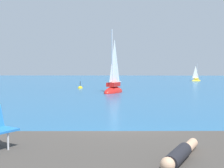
{
  "coord_description": "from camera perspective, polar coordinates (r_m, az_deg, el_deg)",
  "views": [
    {
      "loc": [
        -0.01,
        -9.23,
        2.59
      ],
      "look_at": [
        -0.72,
        16.5,
        1.12
      ],
      "focal_mm": 49.26,
      "sensor_mm": 36.0,
      "label": 1
    }
  ],
  "objects": [
    {
      "name": "marker_buoy",
      "position": [
        36.59,
        -5.92,
        -0.81
      ],
      "size": [
        0.56,
        0.56,
        1.13
      ],
      "color": "yellow",
      "rests_on": "ground"
    },
    {
      "name": "person_sunbather",
      "position": [
        5.26,
        12.49,
        -12.62
      ],
      "size": [
        0.91,
        1.64,
        0.25
      ],
      "rotation": [
        0.0,
        0.0,
        1.12
      ],
      "color": "black",
      "rests_on": "shore_ledge"
    },
    {
      "name": "sailboat_near",
      "position": [
        30.46,
        0.27,
        -0.92
      ],
      "size": [
        2.53,
        3.78,
        6.83
      ],
      "rotation": [
        0.0,
        0.0,
        4.31
      ],
      "color": "red",
      "rests_on": "ground"
    },
    {
      "name": "ground_plane",
      "position": [
        9.59,
        1.63,
        -12.39
      ],
      "size": [
        160.0,
        160.0,
        0.0
      ],
      "primitive_type": "plane",
      "color": "#236093"
    },
    {
      "name": "sailboat_far",
      "position": [
        56.81,
        15.34,
        0.72
      ],
      "size": [
        1.94,
        1.23,
        3.49
      ],
      "rotation": [
        0.0,
        0.0,
        0.36
      ],
      "color": "yellow",
      "rests_on": "ground"
    }
  ]
}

